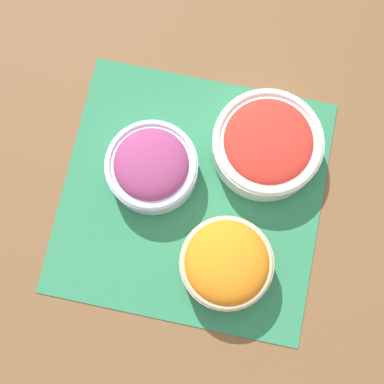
# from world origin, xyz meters

# --- Properties ---
(ground_plane) EXTENTS (3.00, 3.00, 0.00)m
(ground_plane) POSITION_xyz_m (0.00, 0.00, 0.00)
(ground_plane) COLOR brown
(placemat) EXTENTS (0.47, 0.46, 0.00)m
(placemat) POSITION_xyz_m (0.00, 0.00, 0.00)
(placemat) COLOR #2D7A51
(placemat) RESTS_ON ground_plane
(onion_bowl) EXTENTS (0.17, 0.17, 0.08)m
(onion_bowl) POSITION_xyz_m (-0.08, 0.03, 0.04)
(onion_bowl) COLOR silver
(onion_bowl) RESTS_ON placemat
(tomato_bowl) EXTENTS (0.20, 0.20, 0.07)m
(tomato_bowl) POSITION_xyz_m (0.11, 0.11, 0.04)
(tomato_bowl) COLOR white
(tomato_bowl) RESTS_ON placemat
(carrot_bowl) EXTENTS (0.16, 0.16, 0.09)m
(carrot_bowl) POSITION_xyz_m (0.08, -0.11, 0.05)
(carrot_bowl) COLOR #C6B28E
(carrot_bowl) RESTS_ON placemat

